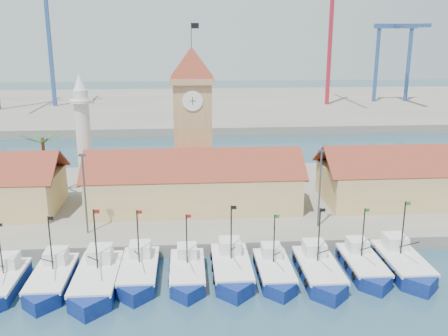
{
  "coord_description": "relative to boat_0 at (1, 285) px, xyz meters",
  "views": [
    {
      "loc": [
        -0.72,
        -40.48,
        23.2
      ],
      "look_at": [
        3.63,
        18.0,
        7.0
      ],
      "focal_mm": 40.0,
      "sensor_mm": 36.0,
      "label": 1
    }
  ],
  "objects": [
    {
      "name": "boat_4",
      "position": [
        17.05,
        0.87,
        0.0
      ],
      "size": [
        3.29,
        9.01,
        6.82
      ],
      "color": "navy",
      "rests_on": "ground"
    },
    {
      "name": "minaret",
      "position": [
        3.06,
        25.87,
        9.03
      ],
      "size": [
        3.0,
        3.0,
        16.3
      ],
      "color": "silver",
      "rests_on": "quay"
    },
    {
      "name": "boat_3",
      "position": [
        12.41,
        1.2,
        0.05
      ],
      "size": [
        3.5,
        9.59,
        7.26
      ],
      "color": "navy",
      "rests_on": "ground"
    },
    {
      "name": "boat_5",
      "position": [
        21.36,
        1.15,
        0.07
      ],
      "size": [
        3.62,
        9.91,
        7.5
      ],
      "color": "navy",
      "rests_on": "ground"
    },
    {
      "name": "boat_9",
      "position": [
        38.42,
        0.96,
        0.08
      ],
      "size": [
        3.64,
        9.96,
        7.54
      ],
      "color": "navy",
      "rests_on": "ground"
    },
    {
      "name": "boat_8",
      "position": [
        34.41,
        1.04,
        0.01
      ],
      "size": [
        3.32,
        9.11,
        6.89
      ],
      "color": "navy",
      "rests_on": "ground"
    },
    {
      "name": "hall_right",
      "position": [
        50.06,
        17.87,
        3.28
      ],
      "size": [
        31.2,
        10.13,
        7.61
      ],
      "color": "tan",
      "rests_on": "quay"
    },
    {
      "name": "hall_center",
      "position": [
        18.06,
        17.87,
        3.28
      ],
      "size": [
        27.04,
        10.13,
        7.61
      ],
      "color": "tan",
      "rests_on": "quay"
    },
    {
      "name": "boat_0",
      "position": [
        0.0,
        0.0,
        0.0
      ],
      "size": [
        3.28,
        8.98,
        6.8
      ],
      "color": "navy",
      "rests_on": "ground"
    },
    {
      "name": "boat_2",
      "position": [
        8.67,
        -0.31,
        0.12
      ],
      "size": [
        3.86,
        10.57,
        8.0
      ],
      "color": "navy",
      "rests_on": "ground"
    },
    {
      "name": "quay",
      "position": [
        18.06,
        21.87,
        0.05
      ],
      "size": [
        140.0,
        32.0,
        1.5
      ],
      "primitive_type": "cube",
      "color": "gray",
      "rests_on": "ground"
    },
    {
      "name": "ground",
      "position": [
        18.06,
        -2.13,
        -0.7
      ],
      "size": [
        400.0,
        400.0,
        0.0
      ],
      "primitive_type": "plane",
      "color": "#1C3A4B",
      "rests_on": "ground"
    },
    {
      "name": "crane_blue_near",
      "position": [
        -21.11,
        104.3,
        23.29
      ],
      "size": [
        1.0,
        33.28,
        39.55
      ],
      "color": "#2E4F8E",
      "rests_on": "terminal"
    },
    {
      "name": "boat_6",
      "position": [
        25.45,
        0.51,
        -0.01
      ],
      "size": [
        3.23,
        8.85,
        6.7
      ],
      "color": "navy",
      "rests_on": "ground"
    },
    {
      "name": "clock_tower",
      "position": [
        18.06,
        23.87,
        11.26
      ],
      "size": [
        5.8,
        5.8,
        22.7
      ],
      "color": "tan",
      "rests_on": "quay"
    },
    {
      "name": "palm_tree",
      "position": [
        -1.94,
        23.87,
        5.54
      ],
      "size": [
        5.6,
        5.03,
        8.39
      ],
      "color": "brown",
      "rests_on": "quay"
    },
    {
      "name": "boat_1",
      "position": [
        4.44,
        0.3,
        0.04
      ],
      "size": [
        3.47,
        9.52,
        7.2
      ],
      "color": "navy",
      "rests_on": "ground"
    },
    {
      "name": "crane_red_right",
      "position": [
        58.85,
        101.58,
        24.27
      ],
      "size": [
        1.0,
        31.76,
        41.52
      ],
      "color": "#B51B30",
      "rests_on": "terminal"
    },
    {
      "name": "boat_7",
      "position": [
        29.72,
        0.04,
        0.06
      ],
      "size": [
        3.58,
        9.8,
        7.41
      ],
      "color": "navy",
      "rests_on": "ground"
    },
    {
      "name": "lamp_posts",
      "position": [
        18.56,
        9.87,
        5.77
      ],
      "size": [
        80.7,
        0.25,
        9.03
      ],
      "color": "#3F3F44",
      "rests_on": "quay"
    },
    {
      "name": "terminal",
      "position": [
        18.06,
        107.87,
        0.3
      ],
      "size": [
        240.0,
        80.0,
        2.0
      ],
      "primitive_type": "cube",
      "color": "gray",
      "rests_on": "ground"
    },
    {
      "name": "gantry",
      "position": [
        80.06,
        104.52,
        19.34
      ],
      "size": [
        13.0,
        22.0,
        23.2
      ],
      "color": "#2E4F8E",
      "rests_on": "terminal"
    }
  ]
}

